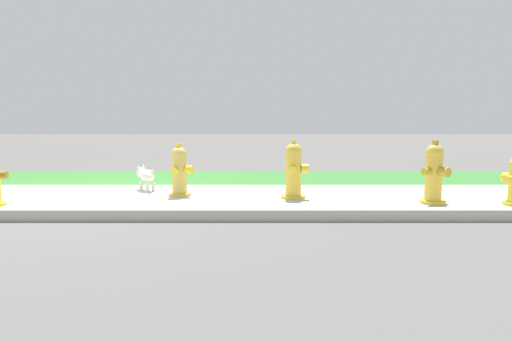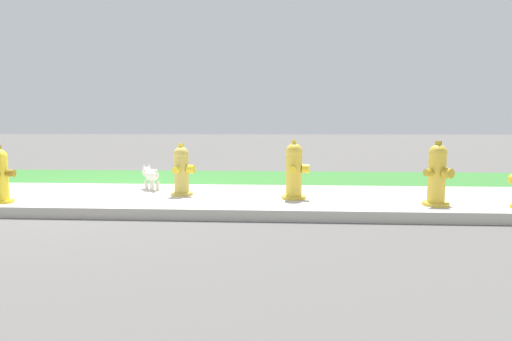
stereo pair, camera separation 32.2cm
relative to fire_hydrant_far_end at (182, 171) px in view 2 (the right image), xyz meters
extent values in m
plane|color=#5B5956|center=(-1.35, -0.14, -0.36)|extent=(120.00, 120.00, 0.00)
cube|color=#BCB7AD|center=(-1.35, -0.14, -0.35)|extent=(18.00, 2.47, 0.01)
cube|color=#387A33|center=(-1.35, 2.21, -0.35)|extent=(18.00, 2.23, 0.01)
cube|color=#BCB7AD|center=(-1.35, -1.46, -0.30)|extent=(18.00, 0.16, 0.12)
cylinder|color=gold|center=(-0.01, 0.00, -0.33)|extent=(0.32, 0.32, 0.05)
cylinder|color=gold|center=(-0.01, 0.00, -0.04)|extent=(0.20, 0.20, 0.54)
sphere|color=gold|center=(-0.01, 0.00, 0.24)|extent=(0.21, 0.21, 0.21)
cube|color=yellow|center=(-0.01, 0.00, 0.36)|extent=(0.07, 0.07, 0.06)
cylinder|color=yellow|center=(0.03, 0.14, 0.03)|extent=(0.11, 0.11, 0.09)
cylinder|color=yellow|center=(-0.04, -0.14, 0.03)|extent=(0.11, 0.11, 0.09)
cylinder|color=yellow|center=(0.14, -0.04, 0.03)|extent=(0.13, 0.14, 0.12)
cylinder|color=yellow|center=(-2.15, -0.75, -0.33)|extent=(0.29, 0.29, 0.05)
cylinder|color=yellow|center=(-2.15, -0.75, -0.03)|extent=(0.18, 0.18, 0.55)
cylinder|color=olive|center=(-2.01, -0.73, 0.03)|extent=(0.10, 0.10, 0.09)
cylinder|color=gold|center=(3.32, -0.56, -0.33)|extent=(0.32, 0.32, 0.05)
cylinder|color=gold|center=(3.32, -0.56, -0.01)|extent=(0.20, 0.20, 0.60)
sphere|color=gold|center=(3.32, -0.56, 0.30)|extent=(0.21, 0.21, 0.21)
cube|color=#B29323|center=(3.32, -0.56, 0.42)|extent=(0.08, 0.08, 0.06)
cylinder|color=#B29323|center=(3.44, -0.49, 0.07)|extent=(0.12, 0.12, 0.09)
cylinder|color=#B29323|center=(3.19, -0.64, 0.07)|extent=(0.12, 0.12, 0.09)
cylinder|color=#B29323|center=(3.39, -0.70, 0.07)|extent=(0.15, 0.15, 0.12)
cylinder|color=gold|center=(1.58, -0.19, -0.33)|extent=(0.33, 0.33, 0.05)
cylinder|color=gold|center=(1.58, -0.19, -0.01)|extent=(0.21, 0.21, 0.60)
sphere|color=gold|center=(1.58, -0.19, 0.29)|extent=(0.22, 0.22, 0.22)
cube|color=yellow|center=(1.58, -0.19, 0.42)|extent=(0.06, 0.06, 0.06)
cylinder|color=yellow|center=(1.60, -0.03, 0.06)|extent=(0.10, 0.10, 0.09)
cylinder|color=yellow|center=(1.56, -0.34, 0.06)|extent=(0.10, 0.10, 0.09)
cylinder|color=yellow|center=(1.74, -0.20, 0.06)|extent=(0.11, 0.13, 0.12)
ellipsoid|color=silver|center=(-0.58, 0.45, -0.12)|extent=(0.37, 0.39, 0.18)
sphere|color=silver|center=(-0.72, 0.62, -0.09)|extent=(0.15, 0.15, 0.15)
sphere|color=black|center=(-0.76, 0.68, -0.09)|extent=(0.03, 0.03, 0.03)
cone|color=silver|center=(-0.76, 0.60, 0.01)|extent=(0.07, 0.07, 0.07)
cone|color=silver|center=(-0.69, 0.65, 0.01)|extent=(0.07, 0.07, 0.07)
cylinder|color=silver|center=(-0.69, 0.51, -0.28)|extent=(0.05, 0.05, 0.15)
cylinder|color=silver|center=(-0.61, 0.57, -0.28)|extent=(0.05, 0.05, 0.15)
cylinder|color=silver|center=(-0.55, 0.33, -0.28)|extent=(0.05, 0.05, 0.15)
cylinder|color=silver|center=(-0.47, 0.39, -0.28)|extent=(0.05, 0.05, 0.15)
cylinder|color=silver|center=(-0.46, 0.30, -0.06)|extent=(0.04, 0.04, 0.10)
camera|label=1|loc=(1.07, -5.56, 0.60)|focal=28.00mm
camera|label=2|loc=(1.39, -5.55, 0.60)|focal=28.00mm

